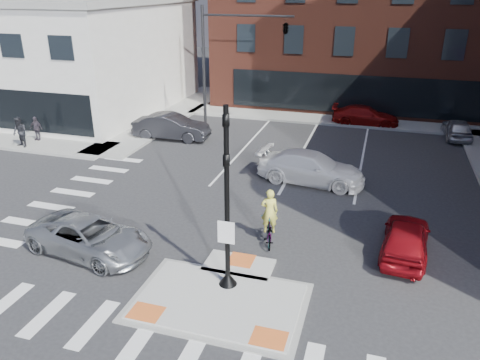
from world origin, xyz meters
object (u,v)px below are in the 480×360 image
(red_sedan, at_px, (406,238))
(pedestrian_a, at_px, (20,132))
(bg_car_silver, at_px, (457,129))
(white_pickup, at_px, (311,168))
(pedestrian_b, at_px, (36,128))
(bg_car_dark, at_px, (171,127))
(cyclist, at_px, (269,225))
(silver_suv, at_px, (90,237))
(bg_car_red, at_px, (365,116))

(red_sedan, height_order, pedestrian_a, pedestrian_a)
(bg_car_silver, bearing_deg, white_pickup, 48.89)
(red_sedan, height_order, pedestrian_b, pedestrian_b)
(red_sedan, bearing_deg, white_pickup, -48.07)
(white_pickup, distance_m, bg_car_dark, 10.70)
(bg_car_silver, bearing_deg, cyclist, 59.77)
(bg_car_silver, distance_m, pedestrian_a, 27.20)
(white_pickup, xyz_separation_m, bg_car_silver, (7.85, 9.99, -0.13))
(red_sedan, distance_m, white_pickup, 7.27)
(silver_suv, height_order, bg_car_red, silver_suv)
(cyclist, bearing_deg, pedestrian_b, -39.86)
(white_pickup, relative_size, bg_car_dark, 1.10)
(pedestrian_a, bearing_deg, cyclist, -3.85)
(pedestrian_a, bearing_deg, bg_car_dark, 47.35)
(bg_car_silver, relative_size, bg_car_red, 0.82)
(white_pickup, distance_m, pedestrian_b, 17.53)
(pedestrian_b, bearing_deg, bg_car_silver, 19.11)
(bg_car_silver, bearing_deg, pedestrian_b, 15.74)
(bg_car_red, relative_size, pedestrian_a, 2.51)
(red_sedan, xyz_separation_m, pedestrian_a, (-21.82, 5.79, 0.38))
(bg_car_dark, bearing_deg, bg_car_silver, -76.06)
(silver_suv, relative_size, pedestrian_a, 2.63)
(bg_car_dark, height_order, bg_car_red, bg_car_dark)
(red_sedan, xyz_separation_m, cyclist, (-4.98, -0.59, 0.07))
(bg_car_dark, bearing_deg, pedestrian_b, 108.58)
(bg_car_dark, distance_m, bg_car_red, 13.61)
(silver_suv, bearing_deg, bg_car_red, -13.34)
(bg_car_silver, distance_m, bg_car_red, 6.03)
(pedestrian_b, bearing_deg, cyclist, -24.43)
(bg_car_silver, relative_size, pedestrian_a, 2.06)
(bg_car_red, distance_m, pedestrian_a, 22.61)
(white_pickup, bearing_deg, cyclist, -179.11)
(pedestrian_b, bearing_deg, white_pickup, -4.25)
(bg_car_dark, xyz_separation_m, cyclist, (9.09, -10.94, -0.05))
(bg_car_silver, relative_size, cyclist, 1.70)
(red_sedan, distance_m, pedestrian_b, 23.02)
(silver_suv, xyz_separation_m, red_sedan, (11.10, 3.25, 0.01))
(pedestrian_a, xyz_separation_m, pedestrian_b, (-0.03, 1.43, -0.16))
(bg_car_dark, distance_m, pedestrian_b, 8.38)
(bg_car_dark, relative_size, pedestrian_b, 3.23)
(white_pickup, height_order, bg_car_red, white_pickup)
(bg_car_dark, xyz_separation_m, bg_car_red, (11.71, 6.94, -0.14))
(bg_car_silver, height_order, pedestrian_b, pedestrian_b)
(cyclist, distance_m, pedestrian_a, 18.02)
(white_pickup, bearing_deg, red_sedan, -136.73)
(bg_car_dark, height_order, pedestrian_a, pedestrian_a)
(pedestrian_a, relative_size, pedestrian_b, 1.21)
(white_pickup, xyz_separation_m, bg_car_red, (2.02, 11.49, -0.11))
(bg_car_silver, distance_m, pedestrian_b, 26.73)
(red_sedan, height_order, bg_car_dark, bg_car_dark)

